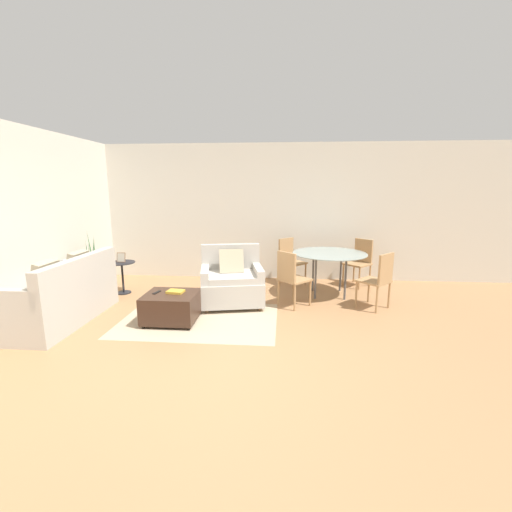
% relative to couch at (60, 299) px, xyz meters
% --- Properties ---
extents(ground_plane, '(20.00, 20.00, 0.00)m').
position_rel_couch_xyz_m(ground_plane, '(2.39, -0.69, -0.33)').
color(ground_plane, '#A3754C').
extents(wall_back, '(12.00, 0.06, 2.75)m').
position_rel_couch_xyz_m(wall_back, '(2.39, 2.65, 1.05)').
color(wall_back, beige).
rests_on(wall_back, ground_plane).
extents(wall_left, '(0.06, 12.00, 2.75)m').
position_rel_couch_xyz_m(wall_left, '(-0.57, 0.81, 1.05)').
color(wall_left, beige).
rests_on(wall_left, ground_plane).
extents(area_rug, '(2.23, 1.52, 0.01)m').
position_rel_couch_xyz_m(area_rug, '(1.94, 0.20, -0.32)').
color(area_rug, tan).
rests_on(area_rug, ground_plane).
extents(couch, '(0.89, 1.78, 0.95)m').
position_rel_couch_xyz_m(couch, '(0.00, 0.00, 0.00)').
color(couch, '#B2ADA3').
rests_on(couch, ground_plane).
extents(armchair, '(1.12, 1.00, 0.95)m').
position_rel_couch_xyz_m(armchair, '(2.31, 0.93, 0.04)').
color(armchair, '#B2ADA3').
rests_on(armchair, ground_plane).
extents(ottoman, '(0.72, 0.64, 0.41)m').
position_rel_couch_xyz_m(ottoman, '(1.57, 0.11, -0.10)').
color(ottoman, '#382319').
rests_on(ottoman, ground_plane).
extents(book_stack, '(0.25, 0.20, 0.03)m').
position_rel_couch_xyz_m(book_stack, '(1.62, 0.17, 0.10)').
color(book_stack, gold).
rests_on(book_stack, ottoman).
extents(tv_remote_primary, '(0.08, 0.16, 0.01)m').
position_rel_couch_xyz_m(tv_remote_primary, '(1.35, 0.14, 0.09)').
color(tv_remote_primary, black).
rests_on(tv_remote_primary, ottoman).
extents(potted_plant, '(0.32, 0.32, 1.16)m').
position_rel_couch_xyz_m(potted_plant, '(-0.26, 1.34, -0.08)').
color(potted_plant, '#333338').
rests_on(potted_plant, ground_plane).
extents(side_table, '(0.46, 0.46, 0.57)m').
position_rel_couch_xyz_m(side_table, '(0.27, 1.35, 0.08)').
color(side_table, black).
rests_on(side_table, ground_plane).
extents(picture_frame, '(0.15, 0.07, 0.17)m').
position_rel_couch_xyz_m(picture_frame, '(0.27, 1.35, 0.33)').
color(picture_frame, '#8C6647').
rests_on(picture_frame, side_table).
extents(dining_table, '(1.28, 1.28, 0.76)m').
position_rel_couch_xyz_m(dining_table, '(3.94, 1.55, 0.36)').
color(dining_table, '#8C9E99').
rests_on(dining_table, ground_plane).
extents(dining_chair_near_left, '(0.59, 0.59, 0.90)m').
position_rel_couch_xyz_m(dining_chair_near_left, '(3.26, 0.87, 0.19)').
color(dining_chair_near_left, tan).
rests_on(dining_chair_near_left, ground_plane).
extents(dining_chair_near_right, '(0.59, 0.59, 0.90)m').
position_rel_couch_xyz_m(dining_chair_near_right, '(4.62, 0.87, 0.19)').
color(dining_chair_near_right, tan).
rests_on(dining_chair_near_right, ground_plane).
extents(dining_chair_far_left, '(0.59, 0.59, 0.90)m').
position_rel_couch_xyz_m(dining_chair_far_left, '(3.26, 2.23, 0.19)').
color(dining_chair_far_left, tan).
rests_on(dining_chair_far_left, ground_plane).
extents(dining_chair_far_right, '(0.59, 0.59, 0.90)m').
position_rel_couch_xyz_m(dining_chair_far_right, '(4.62, 2.23, 0.19)').
color(dining_chair_far_right, tan).
rests_on(dining_chair_far_right, ground_plane).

